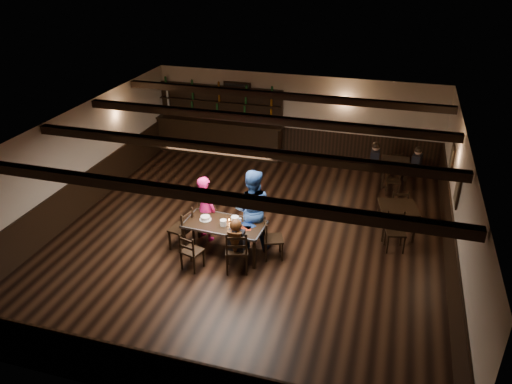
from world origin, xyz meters
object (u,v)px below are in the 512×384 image
(chair_near_right, at_px, (237,249))
(bar_counter, at_px, (218,132))
(dining_table, at_px, (225,226))
(woman_pink, at_px, (205,208))
(chair_near_left, at_px, (190,250))
(cake, at_px, (205,218))
(man_blue, at_px, (252,209))

(chair_near_right, distance_m, bar_counter, 6.74)
(dining_table, xyz_separation_m, woman_pink, (-0.64, 0.45, 0.11))
(dining_table, xyz_separation_m, chair_near_left, (-0.49, -0.84, -0.18))
(chair_near_left, height_order, chair_near_right, chair_near_right)
(cake, bearing_deg, chair_near_left, -91.50)
(man_blue, bearing_deg, chair_near_right, 82.58)
(chair_near_right, distance_m, cake, 1.20)
(man_blue, distance_m, bar_counter, 5.73)
(woman_pink, height_order, man_blue, man_blue)
(dining_table, height_order, chair_near_right, chair_near_right)
(chair_near_right, relative_size, woman_pink, 0.63)
(chair_near_left, xyz_separation_m, cake, (0.02, 0.88, 0.28))
(dining_table, relative_size, chair_near_left, 2.10)
(woman_pink, bearing_deg, dining_table, 169.38)
(chair_near_right, height_order, man_blue, man_blue)
(dining_table, bearing_deg, woman_pink, 144.67)
(woman_pink, bearing_deg, man_blue, -154.48)
(chair_near_right, height_order, cake, chair_near_right)
(cake, relative_size, bar_counter, 0.06)
(dining_table, xyz_separation_m, chair_near_right, (0.49, -0.66, -0.09))
(man_blue, bearing_deg, bar_counter, -69.90)
(chair_near_left, relative_size, woman_pink, 0.54)
(woman_pink, bearing_deg, cake, 136.72)
(dining_table, height_order, woman_pink, woman_pink)
(chair_near_right, relative_size, man_blue, 0.53)
(chair_near_left, height_order, man_blue, man_blue)
(chair_near_right, bearing_deg, bar_counter, 113.32)
(man_blue, bearing_deg, cake, 16.52)
(dining_table, bearing_deg, chair_near_left, -120.29)
(chair_near_right, distance_m, man_blue, 1.18)
(bar_counter, bearing_deg, dining_table, -68.56)
(chair_near_right, xyz_separation_m, bar_counter, (-2.67, 6.19, 0.13))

